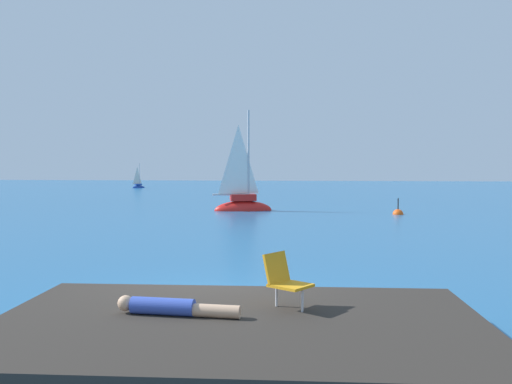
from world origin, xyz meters
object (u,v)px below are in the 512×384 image
Objects in this scene: sailboat_far at (138,186)px; beach_chair at (284,278)px; sailboat_near at (243,205)px; marker_buoy at (398,214)px; person_sunbather at (172,307)px.

beach_chair is at bearing -121.16° from sailboat_far.
sailboat_near is 2.03× the size of sailboat_far.
sailboat_near is 8.62m from marker_buoy.
sailboat_far is 55.76m from beach_chair.
sailboat_near reaches higher than person_sunbather.
sailboat_near is at bearing 99.34° from person_sunbather.
sailboat_near is 23.32m from beach_chair.
beach_chair is at bearing -95.59° from sailboat_near.
person_sunbather is at bearing -122.83° from sailboat_far.
person_sunbather is at bearing -99.47° from sailboat_near.
sailboat_far reaches higher than marker_buoy.
sailboat_far is at bearing 128.15° from marker_buoy.
person_sunbather is 1.56× the size of marker_buoy.
person_sunbather is at bearing -106.25° from marker_buoy.
sailboat_far reaches higher than beach_chair.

